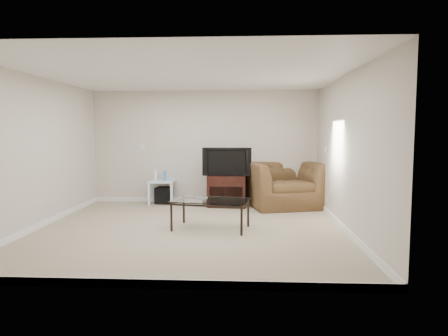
{
  "coord_description": "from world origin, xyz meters",
  "views": [
    {
      "loc": [
        0.88,
        -6.39,
        1.6
      ],
      "look_at": [
        0.5,
        1.2,
        0.9
      ],
      "focal_mm": 32.0,
      "sensor_mm": 36.0,
      "label": 1
    }
  ],
  "objects_px": {
    "tv_stand": "(227,191)",
    "recliner": "(284,177)",
    "side_table": "(162,192)",
    "television": "(227,161)",
    "subwoofer": "(164,195)",
    "coffee_table": "(211,214)"
  },
  "relations": [
    {
      "from": "television",
      "to": "side_table",
      "type": "relative_size",
      "value": 1.75
    },
    {
      "from": "television",
      "to": "coffee_table",
      "type": "xyz_separation_m",
      "value": [
        -0.18,
        -1.98,
        -0.73
      ]
    },
    {
      "from": "tv_stand",
      "to": "side_table",
      "type": "height_order",
      "value": "tv_stand"
    },
    {
      "from": "television",
      "to": "coffee_table",
      "type": "relative_size",
      "value": 0.78
    },
    {
      "from": "subwoofer",
      "to": "coffee_table",
      "type": "distance_m",
      "value": 2.58
    },
    {
      "from": "subwoofer",
      "to": "recliner",
      "type": "distance_m",
      "value": 2.66
    },
    {
      "from": "side_table",
      "to": "subwoofer",
      "type": "xyz_separation_m",
      "value": [
        0.03,
        0.02,
        -0.08
      ]
    },
    {
      "from": "tv_stand",
      "to": "coffee_table",
      "type": "bearing_deg",
      "value": -91.52
    },
    {
      "from": "recliner",
      "to": "coffee_table",
      "type": "bearing_deg",
      "value": -138.88
    },
    {
      "from": "tv_stand",
      "to": "side_table",
      "type": "bearing_deg",
      "value": 174.74
    },
    {
      "from": "television",
      "to": "subwoofer",
      "type": "relative_size",
      "value": 2.76
    },
    {
      "from": "side_table",
      "to": "coffee_table",
      "type": "bearing_deg",
      "value": -60.57
    },
    {
      "from": "tv_stand",
      "to": "subwoofer",
      "type": "distance_m",
      "value": 1.45
    },
    {
      "from": "tv_stand",
      "to": "side_table",
      "type": "distance_m",
      "value": 1.47
    },
    {
      "from": "television",
      "to": "subwoofer",
      "type": "xyz_separation_m",
      "value": [
        -1.42,
        0.29,
        -0.78
      ]
    },
    {
      "from": "side_table",
      "to": "recliner",
      "type": "xyz_separation_m",
      "value": [
        2.65,
        -0.23,
        0.37
      ]
    },
    {
      "from": "tv_stand",
      "to": "side_table",
      "type": "relative_size",
      "value": 1.47
    },
    {
      "from": "subwoofer",
      "to": "coffee_table",
      "type": "xyz_separation_m",
      "value": [
        1.23,
        -2.26,
        0.05
      ]
    },
    {
      "from": "tv_stand",
      "to": "subwoofer",
      "type": "bearing_deg",
      "value": 173.64
    },
    {
      "from": "tv_stand",
      "to": "recliner",
      "type": "relative_size",
      "value": 0.55
    },
    {
      "from": "recliner",
      "to": "side_table",
      "type": "bearing_deg",
      "value": 160.64
    },
    {
      "from": "subwoofer",
      "to": "recliner",
      "type": "xyz_separation_m",
      "value": [
        2.61,
        -0.25,
        0.45
      ]
    }
  ]
}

